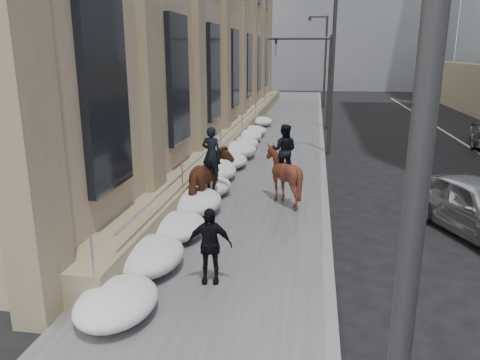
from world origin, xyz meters
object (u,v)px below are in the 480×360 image
at_px(car_silver, 479,207).
at_px(pedestrian, 209,245).
at_px(mounted_horse_right, 283,171).
at_px(mounted_horse_left, 210,177).

bearing_deg(car_silver, pedestrian, -171.35).
xyz_separation_m(mounted_horse_right, car_silver, (5.57, -1.76, -0.37)).
bearing_deg(mounted_horse_left, mounted_horse_right, -151.02).
height_order(mounted_horse_right, car_silver, mounted_horse_right).
bearing_deg(pedestrian, car_silver, 23.50).
height_order(pedestrian, car_silver, pedestrian).
distance_m(mounted_horse_left, mounted_horse_right, 2.44).
relative_size(mounted_horse_right, pedestrian, 1.54).
relative_size(pedestrian, car_silver, 0.35).
bearing_deg(car_silver, mounted_horse_left, 151.14).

